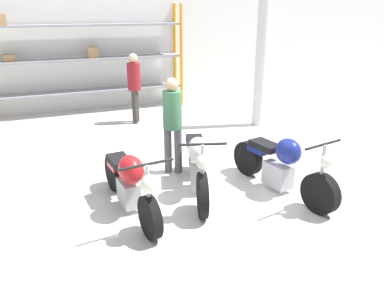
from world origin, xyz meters
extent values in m
plane|color=silver|center=(0.00, 0.00, 0.00)|extent=(30.00, 30.00, 0.00)
cube|color=white|center=(0.00, 6.04, 1.80)|extent=(30.00, 0.08, 3.60)
cylinder|color=orange|center=(1.65, 5.40, 1.41)|extent=(0.08, 0.08, 2.83)
cylinder|color=orange|center=(1.65, 5.95, 1.41)|extent=(0.08, 0.08, 2.83)
cube|color=gray|center=(-0.84, 5.67, 0.58)|extent=(5.00, 0.55, 0.05)
cube|color=gray|center=(-0.84, 5.67, 1.44)|extent=(5.00, 0.55, 0.05)
cube|color=gray|center=(-0.84, 5.67, 2.30)|extent=(5.00, 0.55, 0.05)
cube|color=#A87F51|center=(-2.80, 5.51, 2.45)|extent=(0.20, 0.22, 0.26)
cube|color=#A87F51|center=(-0.76, 5.66, 1.60)|extent=(0.28, 0.30, 0.28)
cube|color=#A87F51|center=(-2.79, 5.70, 1.55)|extent=(0.30, 0.32, 0.16)
cylinder|color=silver|center=(2.72, 2.87, 1.80)|extent=(0.28, 0.28, 3.60)
cylinder|color=black|center=(-1.04, -0.81, 0.28)|extent=(0.19, 0.57, 0.56)
cylinder|color=black|center=(-1.22, 0.69, 0.28)|extent=(0.19, 0.57, 0.56)
cube|color=#ADADB2|center=(-1.13, -0.01, 0.25)|extent=(0.27, 0.45, 0.36)
ellipsoid|color=#B2191E|center=(-1.11, -0.18, 0.68)|extent=(0.39, 0.50, 0.39)
cube|color=black|center=(-1.17, 0.32, 0.62)|extent=(0.33, 0.52, 0.10)
cube|color=#B2191E|center=(-1.19, 0.43, 0.53)|extent=(0.27, 0.37, 0.12)
cylinder|color=#ADADB2|center=(-1.04, -0.79, 0.63)|extent=(0.06, 0.06, 0.70)
sphere|color=silver|center=(-1.03, -0.86, 0.76)|extent=(0.24, 0.24, 0.24)
cylinder|color=black|center=(-1.05, -0.76, 0.98)|extent=(0.71, 0.12, 0.04)
cylinder|color=black|center=(-0.23, -0.58, 0.32)|extent=(0.29, 0.65, 0.64)
cylinder|color=black|center=(0.17, 0.78, 0.32)|extent=(0.29, 0.65, 0.64)
cube|color=#ADADB2|center=(-0.02, 0.15, 0.29)|extent=(0.32, 0.49, 0.38)
ellipsoid|color=silver|center=(-0.06, -0.01, 0.76)|extent=(0.44, 0.55, 0.38)
cube|color=black|center=(0.08, 0.49, 0.70)|extent=(0.40, 0.58, 0.10)
cube|color=silver|center=(0.10, 0.54, 0.61)|extent=(0.32, 0.42, 0.12)
cylinder|color=#ADADB2|center=(-0.23, -0.56, 0.68)|extent=(0.06, 0.06, 0.72)
sphere|color=silver|center=(-0.25, -0.62, 0.83)|extent=(0.20, 0.20, 0.20)
cylinder|color=black|center=(-0.22, -0.53, 1.04)|extent=(0.63, 0.22, 0.04)
cylinder|color=black|center=(1.33, -1.09, 0.30)|extent=(0.26, 0.61, 0.59)
cylinder|color=black|center=(1.04, 0.42, 0.30)|extent=(0.26, 0.61, 0.59)
cube|color=#ADADB2|center=(1.18, -0.29, 0.27)|extent=(0.35, 0.49, 0.37)
ellipsoid|color=navy|center=(1.21, -0.46, 0.71)|extent=(0.41, 0.48, 0.39)
cube|color=black|center=(1.12, 0.03, 0.65)|extent=(0.37, 0.56, 0.10)
cube|color=navy|center=(1.09, 0.15, 0.56)|extent=(0.30, 0.40, 0.12)
cylinder|color=#ADADB2|center=(1.33, -1.07, 0.65)|extent=(0.06, 0.06, 0.71)
sphere|color=silver|center=(1.34, -1.14, 0.79)|extent=(0.19, 0.19, 0.19)
cylinder|color=black|center=(1.32, -1.04, 1.01)|extent=(0.68, 0.16, 0.04)
cylinder|color=#38332D|center=(0.02, 4.26, 0.41)|extent=(0.13, 0.13, 0.83)
cylinder|color=#38332D|center=(-0.06, 4.10, 0.41)|extent=(0.13, 0.13, 0.83)
cylinder|color=maroon|center=(-0.02, 4.18, 1.15)|extent=(0.43, 0.43, 0.65)
sphere|color=beige|center=(-0.02, 4.18, 1.59)|extent=(0.22, 0.22, 0.22)
cylinder|color=#595960|center=(-0.20, 1.02, 0.40)|extent=(0.13, 0.13, 0.81)
cylinder|color=#595960|center=(-0.05, 0.92, 0.40)|extent=(0.13, 0.13, 0.81)
cylinder|color=#3F724C|center=(-0.13, 0.97, 1.13)|extent=(0.44, 0.44, 0.64)
sphere|color=tan|center=(-0.13, 0.97, 1.56)|extent=(0.22, 0.22, 0.22)
camera|label=1|loc=(-2.04, -4.76, 2.74)|focal=35.00mm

